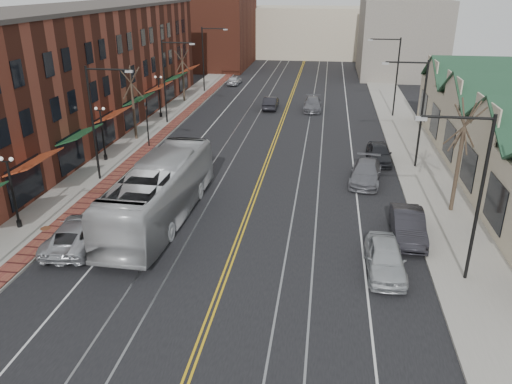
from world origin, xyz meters
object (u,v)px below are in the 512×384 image
(parked_car_c, at_px, (366,173))
(parked_car_a, at_px, (385,258))
(transit_bus, at_px, (160,192))
(parked_car_d, at_px, (379,153))
(parked_car_b, at_px, (408,226))
(parked_suv, at_px, (78,233))

(parked_car_c, bearing_deg, parked_car_a, -81.33)
(transit_bus, xyz_separation_m, parked_car_c, (12.50, 7.99, -1.08))
(parked_car_c, relative_size, parked_car_d, 1.13)
(transit_bus, height_order, parked_car_b, transit_bus)
(transit_bus, relative_size, parked_car_b, 2.73)
(parked_suv, distance_m, parked_car_a, 16.15)
(parked_car_b, height_order, parked_car_d, parked_car_b)
(transit_bus, xyz_separation_m, parked_suv, (-3.43, -3.79, -1.06))
(parked_car_a, height_order, parked_car_d, parked_car_a)
(parked_car_b, distance_m, parked_car_d, 12.91)
(parked_car_d, bearing_deg, parked_car_c, -107.36)
(transit_bus, relative_size, parked_car_c, 2.57)
(transit_bus, xyz_separation_m, parked_car_d, (13.80, 12.54, -1.05))
(parked_suv, height_order, parked_car_c, parked_suv)
(transit_bus, height_order, parked_suv, transit_bus)
(parked_suv, distance_m, parked_car_d, 23.74)
(parked_car_a, xyz_separation_m, parked_car_c, (-0.22, 12.14, -0.05))
(parked_suv, bearing_deg, transit_bus, -138.14)
(parked_suv, height_order, parked_car_b, parked_car_b)
(parked_car_a, xyz_separation_m, parked_car_b, (1.58, 3.79, 0.01))
(parked_car_c, bearing_deg, parked_car_b, -70.19)
(transit_bus, distance_m, parked_car_c, 14.87)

